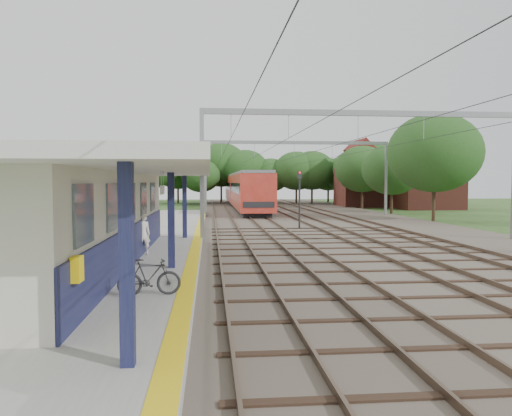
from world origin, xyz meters
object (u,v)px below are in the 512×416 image
bicycle (149,277)px  signal_post (299,194)px  train (243,189)px  person (143,234)px

bicycle → signal_post: 21.51m
bicycle → train: size_ratio=0.04×
train → bicycle: bearing=-96.6°
bicycle → person: bearing=-0.7°
bicycle → signal_post: bearing=-29.9°
bicycle → train: (5.64, 48.55, 1.46)m
train → signal_post: 28.51m
signal_post → train: bearing=80.8°
bicycle → train: 48.90m
bicycle → train: bearing=-16.1°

